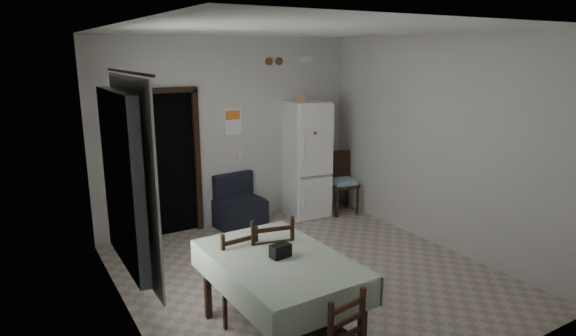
# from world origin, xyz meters

# --- Properties ---
(ground) EXTENTS (4.50, 4.50, 0.00)m
(ground) POSITION_xyz_m (0.00, 0.00, 0.00)
(ground) COLOR #AB9C8B
(ground) RESTS_ON ground
(ceiling) EXTENTS (4.20, 4.50, 0.02)m
(ceiling) POSITION_xyz_m (0.00, 0.00, 2.90)
(ceiling) COLOR white
(ceiling) RESTS_ON ground
(wall_back) EXTENTS (4.20, 0.02, 2.90)m
(wall_back) POSITION_xyz_m (0.00, 2.25, 1.45)
(wall_back) COLOR beige
(wall_back) RESTS_ON ground
(wall_front) EXTENTS (4.20, 0.02, 2.90)m
(wall_front) POSITION_xyz_m (0.00, -2.25, 1.45)
(wall_front) COLOR beige
(wall_front) RESTS_ON ground
(wall_left) EXTENTS (0.02, 4.50, 2.90)m
(wall_left) POSITION_xyz_m (-2.10, 0.00, 1.45)
(wall_left) COLOR beige
(wall_left) RESTS_ON ground
(wall_right) EXTENTS (0.02, 4.50, 2.90)m
(wall_right) POSITION_xyz_m (2.10, 0.00, 1.45)
(wall_right) COLOR beige
(wall_right) RESTS_ON ground
(doorway) EXTENTS (1.06, 0.52, 2.22)m
(doorway) POSITION_xyz_m (-1.05, 2.45, 1.06)
(doorway) COLOR black
(doorway) RESTS_ON ground
(window_recess) EXTENTS (0.10, 1.20, 1.60)m
(window_recess) POSITION_xyz_m (-2.15, -0.20, 1.55)
(window_recess) COLOR silver
(window_recess) RESTS_ON ground
(curtain) EXTENTS (0.02, 1.45, 1.85)m
(curtain) POSITION_xyz_m (-2.04, -0.20, 1.55)
(curtain) COLOR silver
(curtain) RESTS_ON ground
(curtain_rod) EXTENTS (0.02, 1.60, 0.02)m
(curtain_rod) POSITION_xyz_m (-2.03, -0.20, 2.50)
(curtain_rod) COLOR black
(curtain_rod) RESTS_ON ground
(calendar) EXTENTS (0.28, 0.02, 0.40)m
(calendar) POSITION_xyz_m (0.05, 2.24, 1.62)
(calendar) COLOR white
(calendar) RESTS_ON ground
(calendar_image) EXTENTS (0.24, 0.01, 0.14)m
(calendar_image) POSITION_xyz_m (0.05, 2.23, 1.72)
(calendar_image) COLOR orange
(calendar_image) RESTS_ON ground
(light_switch) EXTENTS (0.08, 0.02, 0.12)m
(light_switch) POSITION_xyz_m (0.15, 2.24, 1.10)
(light_switch) COLOR beige
(light_switch) RESTS_ON ground
(vent_left) EXTENTS (0.12, 0.03, 0.12)m
(vent_left) POSITION_xyz_m (0.70, 2.23, 2.52)
(vent_left) COLOR brown
(vent_left) RESTS_ON ground
(vent_right) EXTENTS (0.12, 0.03, 0.12)m
(vent_right) POSITION_xyz_m (0.88, 2.23, 2.52)
(vent_right) COLOR brown
(vent_right) RESTS_ON ground
(emergency_light) EXTENTS (0.25, 0.07, 0.09)m
(emergency_light) POSITION_xyz_m (1.35, 2.21, 2.55)
(emergency_light) COLOR white
(emergency_light) RESTS_ON ground
(fridge) EXTENTS (0.68, 0.68, 1.90)m
(fridge) POSITION_xyz_m (1.20, 1.93, 0.95)
(fridge) COLOR white
(fridge) RESTS_ON ground
(tan_cone) EXTENTS (0.22, 0.22, 0.17)m
(tan_cone) POSITION_xyz_m (1.14, 1.96, 1.99)
(tan_cone) COLOR tan
(tan_cone) RESTS_ON fridge
(navy_seat) EXTENTS (0.75, 0.73, 0.82)m
(navy_seat) POSITION_xyz_m (-0.01, 1.93, 0.41)
(navy_seat) COLOR black
(navy_seat) RESTS_ON ground
(corner_chair) EXTENTS (0.52, 0.52, 1.03)m
(corner_chair) POSITION_xyz_m (1.78, 1.69, 0.52)
(corner_chair) COLOR black
(corner_chair) RESTS_ON ground
(dining_table) EXTENTS (1.10, 1.64, 0.84)m
(dining_table) POSITION_xyz_m (-0.98, -0.97, 0.42)
(dining_table) COLOR #A7BA9F
(dining_table) RESTS_ON ground
(black_bag) EXTENTS (0.20, 0.13, 0.12)m
(black_bag) POSITION_xyz_m (-0.97, -0.98, 0.90)
(black_bag) COLOR black
(black_bag) RESTS_ON dining_table
(dining_chair_far_left) EXTENTS (0.46, 0.46, 1.00)m
(dining_chair_far_left) POSITION_xyz_m (-1.19, -0.37, 0.50)
(dining_chair_far_left) COLOR black
(dining_chair_far_left) RESTS_ON ground
(dining_chair_far_right) EXTENTS (0.56, 0.56, 1.09)m
(dining_chair_far_right) POSITION_xyz_m (-0.82, -0.46, 0.55)
(dining_chair_far_right) COLOR black
(dining_chair_far_right) RESTS_ON ground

